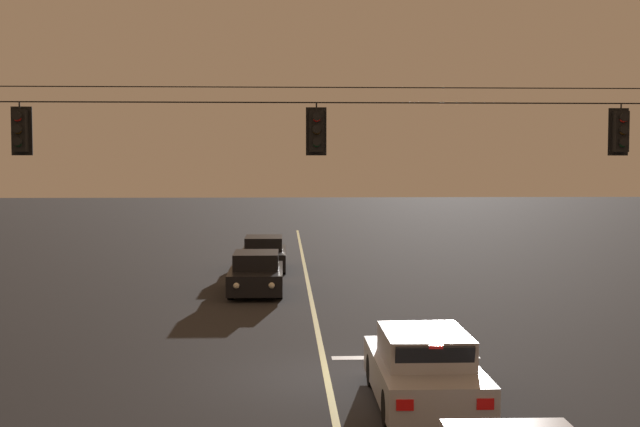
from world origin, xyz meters
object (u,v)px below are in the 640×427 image
object	(u,v)px
traffic_light_leftmost	(20,131)
traffic_light_centre	(621,131)
car_waiting_near_lane	(424,370)
car_oncoming_lead	(256,274)
traffic_light_left_inner	(316,131)
car_oncoming_trailing	(264,254)

from	to	relation	value
traffic_light_leftmost	traffic_light_centre	distance (m)	13.94
traffic_light_centre	car_waiting_near_lane	size ratio (longest dim) A/B	0.28
traffic_light_leftmost	car_oncoming_lead	xyz separation A→B (m)	(5.07, 9.33, -4.55)
traffic_light_leftmost	traffic_light_left_inner	bearing A→B (deg)	0.00
traffic_light_leftmost	traffic_light_left_inner	xyz separation A→B (m)	(6.78, 0.00, 0.00)
car_oncoming_trailing	traffic_light_left_inner	bearing A→B (deg)	-84.15
car_waiting_near_lane	car_oncoming_lead	distance (m)	14.17
traffic_light_leftmost	car_waiting_near_lane	world-z (taller)	traffic_light_leftmost
traffic_light_centre	car_oncoming_trailing	size ratio (longest dim) A/B	0.28
traffic_light_centre	traffic_light_leftmost	bearing A→B (deg)	180.00
traffic_light_centre	car_waiting_near_lane	world-z (taller)	traffic_light_centre
car_waiting_near_lane	car_oncoming_lead	xyz separation A→B (m)	(-3.52, 13.73, -0.00)
car_oncoming_lead	traffic_light_leftmost	bearing A→B (deg)	-118.55
traffic_light_centre	car_oncoming_lead	size ratio (longest dim) A/B	0.28
traffic_light_leftmost	traffic_light_left_inner	distance (m)	6.78
traffic_light_left_inner	traffic_light_centre	distance (m)	7.16
car_oncoming_lead	car_oncoming_trailing	world-z (taller)	same
traffic_light_leftmost	car_waiting_near_lane	xyz separation A→B (m)	(8.59, -4.41, -4.55)
car_waiting_near_lane	traffic_light_centre	bearing A→B (deg)	39.45
traffic_light_leftmost	car_waiting_near_lane	bearing A→B (deg)	-27.15
car_oncoming_lead	car_oncoming_trailing	xyz separation A→B (m)	(0.12, 6.17, 0.00)
traffic_light_centre	car_oncoming_lead	bearing A→B (deg)	133.57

